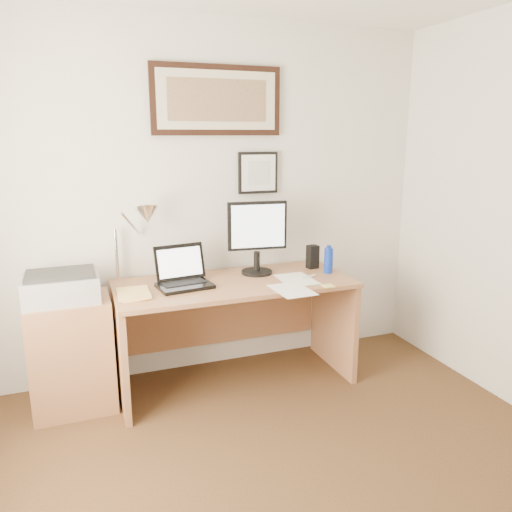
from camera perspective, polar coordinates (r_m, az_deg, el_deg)
name	(u,v)px	position (r m, az deg, el deg)	size (l,w,h in m)	color
wall_back	(198,202)	(3.60, -6.68, 6.10)	(3.50, 0.02, 2.50)	silver
side_cabinet	(72,354)	(3.43, -20.25, -10.49)	(0.50, 0.40, 0.73)	#95613E
water_bottle	(328,260)	(3.62, 8.29, -0.50)	(0.06, 0.06, 0.18)	#0C2CA8
bottle_cap	(329,247)	(3.60, 8.34, 1.06)	(0.03, 0.03, 0.02)	#0C2CA8
speaker	(313,257)	(3.73, 6.48, -0.10)	(0.08, 0.07, 0.17)	black
paper_sheet_a	(292,290)	(3.22, 4.16, -3.88)	(0.22, 0.31, 0.00)	white
paper_sheet_b	(296,279)	(3.45, 4.63, -2.66)	(0.22, 0.32, 0.00)	white
sticky_pad	(328,286)	(3.31, 8.24, -3.41)	(0.07, 0.07, 0.01)	#E0DE6A
marker_pen	(308,277)	(3.49, 5.97, -2.38)	(0.02, 0.02, 0.14)	white
book	(117,295)	(3.19, -15.57, -4.36)	(0.20, 0.27, 0.02)	#E8C36D
desk	(231,310)	(3.55, -2.88, -6.19)	(1.60, 0.70, 0.75)	#95613E
laptop	(183,277)	(3.32, -8.35, -2.40)	(0.37, 0.34, 0.26)	black
lcd_monitor	(257,234)	(3.51, 0.14, 2.53)	(0.42, 0.22, 0.52)	black
printer	(61,287)	(3.27, -21.35, -3.29)	(0.44, 0.34, 0.18)	#9E9EA1
desk_lamp	(144,218)	(3.35, -12.68, 4.20)	(0.29, 0.27, 0.53)	white
picture_large	(217,100)	(3.59, -4.46, 17.32)	(0.92, 0.04, 0.47)	black
picture_small	(258,173)	(3.69, 0.23, 9.49)	(0.30, 0.03, 0.30)	black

